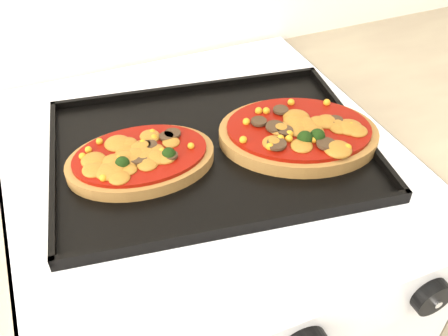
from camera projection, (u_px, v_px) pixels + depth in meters
name	position (u px, v px, depth m)	size (l,w,h in m)	color
stove	(208.00, 314.00, 1.07)	(0.60, 0.60, 0.91)	silver
control_panel	(296.00, 334.00, 0.59)	(0.60, 0.02, 0.09)	silver
knob_right	(432.00, 297.00, 0.63)	(0.05, 0.05, 0.02)	black
baking_tray	(211.00, 147.00, 0.76)	(0.47, 0.35, 0.02)	black
pizza_left	(141.00, 157.00, 0.72)	(0.21, 0.15, 0.03)	olive
pizza_right	(298.00, 132.00, 0.76)	(0.24, 0.18, 0.04)	olive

